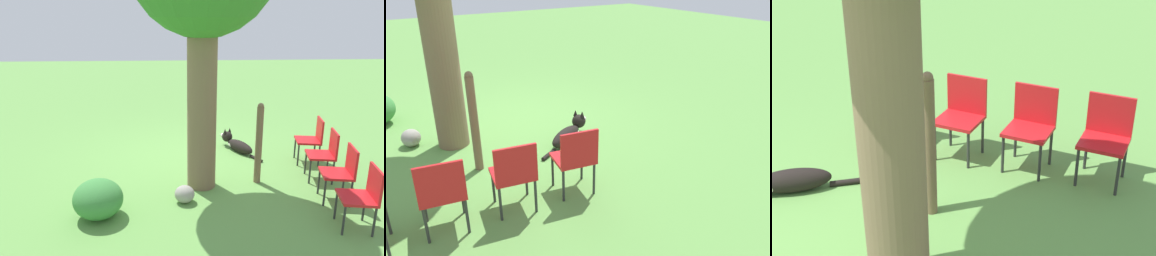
{
  "view_description": "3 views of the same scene",
  "coord_description": "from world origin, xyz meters",
  "views": [
    {
      "loc": [
        0.27,
        6.42,
        2.65
      ],
      "look_at": [
        -0.03,
        0.98,
        0.95
      ],
      "focal_mm": 35.0,
      "sensor_mm": 36.0,
      "label": 1
    },
    {
      "loc": [
        -5.41,
        2.16,
        2.48
      ],
      "look_at": [
        -1.17,
        -0.56,
        0.26
      ],
      "focal_mm": 35.0,
      "sensor_mm": 36.0,
      "label": 2
    },
    {
      "loc": [
        2.63,
        2.3,
        2.76
      ],
      "look_at": [
        -1.67,
        1.07,
        0.57
      ],
      "focal_mm": 50.0,
      "sensor_mm": 36.0,
      "label": 3
    }
  ],
  "objects": [
    {
      "name": "red_chair_0",
      "position": [
        -2.25,
        0.17,
        0.49
      ],
      "size": [
        0.49,
        0.5,
        0.83
      ],
      "rotation": [
        0.0,
        0.0,
        -0.16
      ],
      "color": "red",
      "rests_on": "ground_plane"
    },
    {
      "name": "fence_post",
      "position": [
        -1.08,
        0.93,
        0.66
      ],
      "size": [
        0.11,
        0.11,
        1.32
      ],
      "color": "brown",
      "rests_on": "ground_plane"
    },
    {
      "name": "dog",
      "position": [
        -0.99,
        -0.51,
        0.13
      ],
      "size": [
        0.68,
        1.1,
        0.38
      ],
      "rotation": [
        0.0,
        0.0,
        5.23
      ],
      "color": "black",
      "rests_on": "ground_plane"
    },
    {
      "name": "red_chair_1",
      "position": [
        -2.2,
        0.9,
        0.49
      ],
      "size": [
        0.49,
        0.5,
        0.83
      ],
      "rotation": [
        0.0,
        0.0,
        -0.16
      ],
      "color": "red",
      "rests_on": "ground_plane"
    },
    {
      "name": "red_chair_2",
      "position": [
        -2.15,
        1.62,
        0.49
      ],
      "size": [
        0.49,
        0.5,
        0.83
      ],
      "rotation": [
        0.0,
        0.0,
        -0.16
      ],
      "color": "red",
      "rests_on": "ground_plane"
    },
    {
      "name": "red_chair_3",
      "position": [
        -2.1,
        2.35,
        0.49
      ],
      "size": [
        0.49,
        0.5,
        0.83
      ],
      "rotation": [
        0.0,
        0.0,
        -0.16
      ],
      "color": "red",
      "rests_on": "ground_plane"
    }
  ]
}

